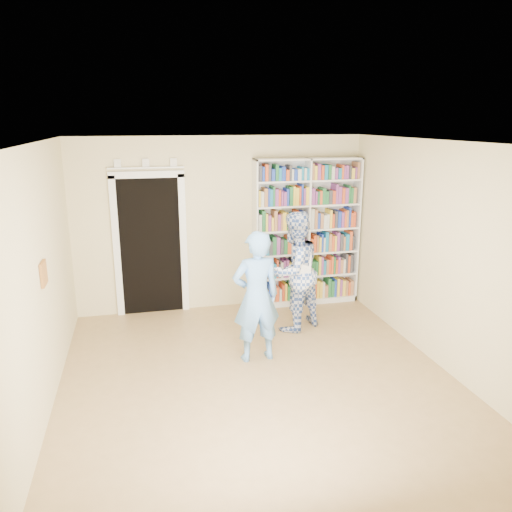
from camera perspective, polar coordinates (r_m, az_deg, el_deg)
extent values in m
plane|color=olive|center=(5.97, 0.33, -14.01)|extent=(5.00, 5.00, 0.00)
plane|color=white|center=(5.21, 0.37, 12.85)|extent=(5.00, 5.00, 0.00)
plane|color=beige|center=(7.82, -3.99, 3.65)|extent=(4.50, 0.00, 4.50)
plane|color=beige|center=(5.39, -23.60, -2.98)|extent=(0.00, 5.00, 5.00)
plane|color=beige|center=(6.34, 20.52, -0.06)|extent=(0.00, 5.00, 5.00)
cube|color=white|center=(8.03, 5.78, 2.67)|extent=(1.71, 0.32, 2.36)
cube|color=white|center=(8.03, 5.78, 2.67)|extent=(0.03, 0.32, 2.36)
cube|color=black|center=(7.77, -11.96, 1.02)|extent=(0.90, 0.03, 2.10)
cube|color=white|center=(7.77, -15.64, 0.76)|extent=(0.10, 0.06, 2.20)
cube|color=white|center=(7.78, -8.28, 1.21)|extent=(0.10, 0.06, 2.20)
cube|color=white|center=(7.57, -12.41, 9.08)|extent=(1.10, 0.06, 0.10)
cube|color=white|center=(7.55, -12.46, 9.83)|extent=(1.10, 0.08, 0.02)
cube|color=brown|center=(5.56, -23.11, -1.85)|extent=(0.03, 0.25, 0.25)
imported|color=#67A1E6|center=(6.13, 0.03, -4.69)|extent=(0.64, 0.45, 1.66)
imported|color=#325099|center=(7.05, 4.37, -1.79)|extent=(1.04, 0.96, 1.71)
cube|color=white|center=(6.82, 5.47, -0.89)|extent=(0.22, 0.01, 0.30)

